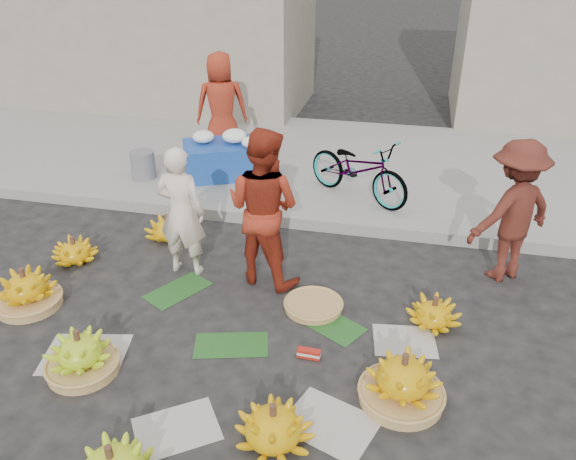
% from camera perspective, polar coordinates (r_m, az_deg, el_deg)
% --- Properties ---
extents(ground, '(80.00, 80.00, 0.00)m').
position_cam_1_polar(ground, '(5.23, -4.04, -10.39)').
color(ground, black).
rests_on(ground, ground).
extents(curb, '(40.00, 0.25, 0.15)m').
position_cam_1_polar(curb, '(7.00, 1.03, 1.06)').
color(curb, gray).
rests_on(curb, ground).
extents(sidewalk, '(40.00, 4.00, 0.12)m').
position_cam_1_polar(sidewalk, '(8.89, 3.84, 6.96)').
color(sidewalk, gray).
rests_on(sidewalk, ground).
extents(building_left, '(6.00, 3.00, 4.00)m').
position_cam_1_polar(building_left, '(12.35, -13.42, 21.54)').
color(building_left, gray).
rests_on(building_left, sidewalk).
extents(newspaper_scatter, '(3.20, 1.80, 0.00)m').
position_cam_1_polar(newspaper_scatter, '(4.66, -6.93, -16.27)').
color(newspaper_scatter, '#BDB8AF').
rests_on(newspaper_scatter, ground).
extents(banana_leaves, '(2.00, 1.00, 0.00)m').
position_cam_1_polar(banana_leaves, '(5.41, -4.46, -8.92)').
color(banana_leaves, '#194C19').
rests_on(banana_leaves, ground).
extents(banana_bunch_0, '(0.61, 0.61, 0.43)m').
position_cam_1_polar(banana_bunch_0, '(6.01, -25.04, -5.58)').
color(banana_bunch_0, '#AD8248').
rests_on(banana_bunch_0, ground).
extents(banana_bunch_1, '(0.66, 0.66, 0.42)m').
position_cam_1_polar(banana_bunch_1, '(5.02, -20.32, -11.79)').
color(banana_bunch_1, '#AD8248').
rests_on(banana_bunch_1, ground).
extents(banana_bunch_3, '(0.58, 0.58, 0.36)m').
position_cam_1_polar(banana_bunch_3, '(4.20, -1.51, -19.31)').
color(banana_bunch_3, '#E5AE0B').
rests_on(banana_bunch_3, ground).
extents(banana_bunch_4, '(0.76, 0.76, 0.45)m').
position_cam_1_polar(banana_bunch_4, '(4.55, 11.58, -14.77)').
color(banana_bunch_4, '#AD8248').
rests_on(banana_bunch_4, ground).
extents(banana_bunch_5, '(0.58, 0.58, 0.30)m').
position_cam_1_polar(banana_bunch_5, '(5.42, 14.60, -8.15)').
color(banana_bunch_5, '#E5AE0B').
rests_on(banana_bunch_5, ground).
extents(banana_bunch_6, '(0.59, 0.59, 0.31)m').
position_cam_1_polar(banana_bunch_6, '(6.63, -20.87, -2.01)').
color(banana_bunch_6, '#E5AE0B').
rests_on(banana_bunch_6, ground).
extents(banana_bunch_7, '(0.54, 0.54, 0.32)m').
position_cam_1_polar(banana_bunch_7, '(6.81, -12.15, 0.14)').
color(banana_bunch_7, '#E5AE0B').
rests_on(banana_bunch_7, ground).
extents(basket_spare, '(0.69, 0.69, 0.06)m').
position_cam_1_polar(basket_spare, '(5.51, 2.60, -7.69)').
color(basket_spare, '#AD8248').
rests_on(basket_spare, ground).
extents(incense_stack, '(0.20, 0.07, 0.08)m').
position_cam_1_polar(incense_stack, '(4.93, 2.14, -12.45)').
color(incense_stack, '#B21F13').
rests_on(incense_stack, ground).
extents(vendor_cream, '(0.52, 0.34, 1.41)m').
position_cam_1_polar(vendor_cream, '(5.87, -10.80, 1.81)').
color(vendor_cream, white).
rests_on(vendor_cream, ground).
extents(vendor_red, '(0.94, 0.82, 1.65)m').
position_cam_1_polar(vendor_red, '(5.58, -2.53, 2.26)').
color(vendor_red, '#B0341B').
rests_on(vendor_red, ground).
extents(man_striped, '(1.12, 1.03, 1.51)m').
position_cam_1_polar(man_striped, '(6.09, 21.86, 1.74)').
color(man_striped, maroon).
rests_on(man_striped, ground).
extents(flower_table, '(1.34, 1.13, 0.67)m').
position_cam_1_polar(flower_table, '(8.16, -6.39, 7.40)').
color(flower_table, '#173E99').
rests_on(flower_table, sidewalk).
extents(grey_bucket, '(0.34, 0.34, 0.39)m').
position_cam_1_polar(grey_bucket, '(8.31, -14.51, 6.45)').
color(grey_bucket, slate).
rests_on(grey_bucket, sidewalk).
extents(flower_vendor, '(0.91, 0.76, 1.60)m').
position_cam_1_polar(flower_vendor, '(8.76, -6.77, 12.43)').
color(flower_vendor, '#B0341B').
rests_on(flower_vendor, sidewalk).
extents(bicycle, '(1.28, 1.61, 0.82)m').
position_cam_1_polar(bicycle, '(7.38, 7.18, 6.20)').
color(bicycle, gray).
rests_on(bicycle, sidewalk).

